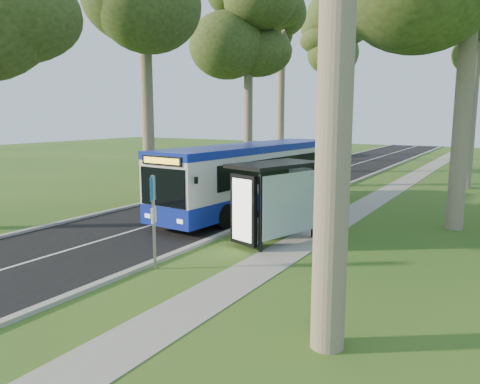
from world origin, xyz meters
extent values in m
plane|color=#2E591C|center=(0.00, 0.00, 0.00)|extent=(120.00, 120.00, 0.00)
cube|color=black|center=(-3.50, 10.00, 0.01)|extent=(7.00, 100.00, 0.02)
cube|color=#9E9B93|center=(0.00, 10.00, 0.06)|extent=(0.25, 100.00, 0.12)
cube|color=#9E9B93|center=(-7.00, 10.00, 0.06)|extent=(0.25, 100.00, 0.12)
cube|color=white|center=(-3.50, 10.00, 0.02)|extent=(0.12, 100.00, 0.00)
cube|color=gray|center=(3.00, 10.00, 0.01)|extent=(1.50, 100.00, 0.02)
cube|color=silver|center=(-1.39, 5.03, 1.78)|extent=(3.49, 12.19, 2.86)
cube|color=#10239B|center=(-1.39, 5.03, 0.75)|extent=(3.52, 12.23, 0.80)
cube|color=#10239B|center=(-1.39, 5.03, 3.05)|extent=(3.52, 12.23, 0.32)
cube|color=black|center=(-1.39, -1.00, 1.90)|extent=(2.25, 0.24, 1.45)
cube|color=yellow|center=(-1.39, -1.04, 2.91)|extent=(1.80, 0.17, 0.22)
cube|color=black|center=(-1.39, -0.93, 0.50)|extent=(2.41, 0.32, 0.30)
cylinder|color=black|center=(-2.52, 1.32, 0.52)|extent=(0.37, 1.06, 1.04)
cylinder|color=black|center=(-0.26, 1.32, 0.52)|extent=(0.37, 1.06, 1.04)
cylinder|color=black|center=(-2.52, 8.54, 0.52)|extent=(0.37, 1.06, 1.04)
cylinder|color=black|center=(-0.26, 8.54, 0.52)|extent=(0.37, 1.06, 1.04)
cylinder|color=gray|center=(0.35, -4.07, 1.42)|extent=(0.09, 0.09, 2.85)
cube|color=navy|center=(0.35, -4.07, 2.45)|extent=(0.18, 0.39, 0.71)
cylinder|color=yellow|center=(0.32, -4.07, 2.62)|extent=(0.11, 0.24, 0.25)
cube|color=white|center=(0.35, -4.07, 1.65)|extent=(0.17, 0.34, 0.46)
cube|color=black|center=(2.70, -0.81, 1.38)|extent=(0.14, 0.14, 2.76)
cube|color=black|center=(2.70, 2.02, 1.38)|extent=(0.14, 0.14, 2.76)
cube|color=black|center=(2.02, 0.61, 2.83)|extent=(2.70, 3.75, 0.13)
cube|color=silver|center=(2.79, 0.61, 1.49)|extent=(0.84, 2.71, 2.21)
cube|color=black|center=(2.02, -0.94, 1.38)|extent=(1.16, 0.50, 2.43)
cube|color=white|center=(2.02, -1.02, 1.38)|extent=(0.91, 0.29, 2.15)
cube|color=black|center=(2.35, 0.94, 0.50)|extent=(0.97, 2.03, 0.07)
cylinder|color=black|center=(1.85, 3.32, 0.48)|extent=(0.53, 0.53, 0.96)
cylinder|color=black|center=(1.85, 3.32, 0.98)|extent=(0.58, 0.58, 0.05)
imported|color=white|center=(-9.00, 26.54, 0.82)|extent=(3.14, 5.15, 1.64)
imported|color=#9EA0A5|center=(-8.95, 35.06, 0.81)|extent=(2.03, 5.04, 1.63)
cylinder|color=#7A6B56|center=(-10.50, 8.00, 6.58)|extent=(0.74, 0.74, 13.16)
cylinder|color=#7A6B56|center=(-9.00, 18.00, 5.72)|extent=(0.69, 0.69, 11.45)
ellipsoid|color=#2C3E18|center=(-9.00, 18.00, 11.78)|extent=(5.20, 5.20, 7.85)
cylinder|color=#7A6B56|center=(-11.00, 28.00, 6.66)|extent=(0.74, 0.74, 13.32)
ellipsoid|color=#2C3E18|center=(-11.00, 28.00, 13.70)|extent=(5.20, 5.20, 9.13)
cylinder|color=#7A6B56|center=(-8.50, 38.00, 5.88)|extent=(0.70, 0.70, 11.75)
ellipsoid|color=#2C3E18|center=(-8.50, 38.00, 12.09)|extent=(5.20, 5.20, 8.06)
cylinder|color=#7A6B56|center=(6.50, -6.00, 5.44)|extent=(0.67, 0.67, 10.88)
cylinder|color=#7A6B56|center=(7.50, 6.00, 5.39)|extent=(0.67, 0.67, 10.78)
cylinder|color=#7A6B56|center=(6.80, 18.00, 5.86)|extent=(0.69, 0.69, 11.72)
camera|label=1|loc=(9.46, -14.41, 4.58)|focal=35.00mm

